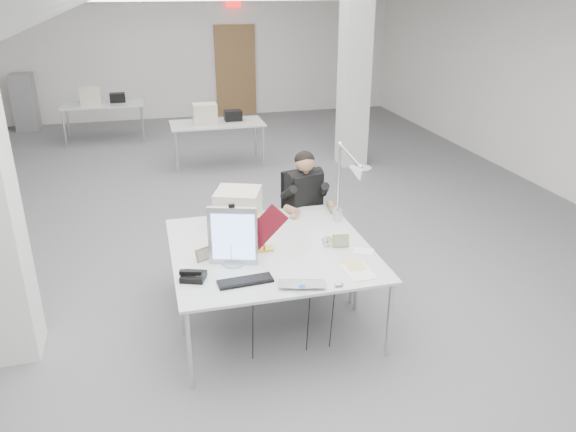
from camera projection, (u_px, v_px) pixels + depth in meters
name	position (u px, v px, depth m)	size (l,w,h in m)	color
room_shell	(232.00, 100.00, 6.75)	(10.04, 14.04, 3.24)	#5C5C5F
desk_main	(282.00, 271.00, 4.76)	(1.80, 0.90, 0.03)	silver
desk_second	(260.00, 229.00, 5.56)	(1.80, 0.90, 0.03)	silver
bg_desk_a	(217.00, 123.00, 9.72)	(1.60, 0.80, 0.03)	silver
bg_desk_b	(102.00, 104.00, 11.22)	(1.60, 0.80, 0.03)	silver
filing_cabinet	(25.00, 102.00, 12.18)	(0.45, 0.55, 1.20)	gray
office_chair	(303.00, 223.00, 6.35)	(0.47, 0.47, 0.97)	black
seated_person	(304.00, 190.00, 6.15)	(0.45, 0.56, 0.84)	black
monitor	(233.00, 236.00, 4.76)	(0.42, 0.04, 0.52)	#B3B2B7
pennant	(264.00, 229.00, 4.77)	(0.45, 0.01, 0.19)	maroon
keyboard	(245.00, 281.00, 4.56)	(0.45, 0.15, 0.02)	black
laptop	(302.00, 288.00, 4.44)	(0.38, 0.24, 0.03)	#A9A9AD
mouse	(339.00, 284.00, 4.50)	(0.08, 0.05, 0.03)	#AEAFB3
bankers_lamp	(264.00, 232.00, 5.05)	(0.31, 0.12, 0.35)	#CF8940
desk_phone	(193.00, 277.00, 4.60)	(0.19, 0.17, 0.05)	black
picture_frame_left	(203.00, 254.00, 4.90)	(0.15, 0.01, 0.12)	#9A6A42
picture_frame_right	(340.00, 241.00, 5.15)	(0.16, 0.01, 0.12)	tan
desk_clock	(327.00, 241.00, 5.17)	(0.09, 0.09, 0.03)	#B6B6BB
paper_stack_a	(359.00, 272.00, 4.72)	(0.22, 0.31, 0.01)	white
paper_stack_b	(354.00, 265.00, 4.83)	(0.16, 0.23, 0.01)	#D7C880
paper_stack_c	(363.00, 251.00, 5.08)	(0.18, 0.12, 0.01)	white
beige_monitor	(238.00, 209.00, 5.49)	(0.42, 0.40, 0.40)	beige
architect_lamp	(347.00, 190.00, 5.37)	(0.22, 0.65, 0.83)	silver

